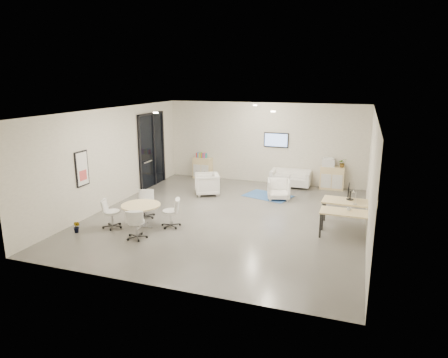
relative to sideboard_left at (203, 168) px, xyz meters
name	(u,v)px	position (x,y,z in m)	size (l,w,h in m)	color
room_shell	(228,165)	(2.57, -4.27, 1.17)	(9.60, 10.60, 4.80)	#514F4A
glass_door	(152,148)	(-1.38, -1.76, 1.07)	(0.09, 1.90, 2.85)	black
artwork	(82,169)	(-1.40, -5.87, 1.11)	(0.05, 0.54, 1.04)	black
wall_tv	(276,140)	(3.07, 0.19, 1.32)	(0.98, 0.06, 0.58)	black
ceiling_spots	(231,110)	(2.37, -3.44, 2.75)	(3.14, 4.14, 0.03)	#FFEAC6
sideboard_left	(203,168)	(0.00, 0.00, 0.00)	(0.77, 0.40, 0.87)	#DEC386
sideboard_right	(332,178)	(5.31, -0.01, 0.01)	(0.88, 0.43, 0.88)	#DEC386
books	(202,155)	(-0.04, 0.00, 0.55)	(0.45, 0.14, 0.22)	red
printer	(328,162)	(5.14, -0.01, 0.60)	(0.50, 0.42, 0.33)	white
loveseat	(291,179)	(3.76, -0.16, -0.12)	(1.52, 0.77, 0.57)	white
blue_rug	(268,196)	(3.23, -1.72, -0.43)	(1.62, 1.08, 0.01)	#32599B
armchair_left	(207,183)	(1.08, -2.25, -0.01)	(0.83, 0.77, 0.85)	white
armchair_right	(279,188)	(3.66, -1.96, -0.05)	(0.75, 0.70, 0.77)	white
desk_rear	(349,204)	(6.08, -3.99, 0.26)	(1.51, 0.82, 0.77)	#DEC386
desk_front	(346,214)	(6.03, -4.76, 0.19)	(1.34, 0.68, 0.70)	#DEC386
monitor	(349,191)	(6.04, -3.84, 0.57)	(0.20, 0.50, 0.44)	black
round_table	(141,208)	(0.54, -5.92, 0.15)	(1.10, 1.10, 0.67)	#DEC386
meeting_chairs	(141,213)	(0.54, -5.92, -0.02)	(2.29, 2.29, 0.82)	white
plant_cabinet	(342,164)	(5.65, -0.03, 0.58)	(0.30, 0.33, 0.26)	#3F7F3F
plant_floor	(77,230)	(-0.92, -6.89, -0.36)	(0.18, 0.34, 0.15)	#3F7F3F
cup	(349,209)	(6.09, -4.65, 0.32)	(0.11, 0.09, 0.11)	white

